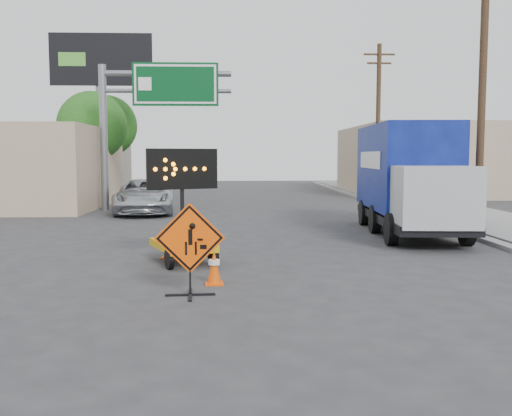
{
  "coord_description": "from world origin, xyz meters",
  "views": [
    {
      "loc": [
        -0.35,
        -9.18,
        2.57
      ],
      "look_at": [
        0.09,
        2.56,
        1.5
      ],
      "focal_mm": 40.0,
      "sensor_mm": 36.0,
      "label": 1
    }
  ],
  "objects": [
    {
      "name": "cone_e",
      "position": [
        -1.64,
        9.23,
        0.35
      ],
      "size": [
        0.42,
        0.42,
        0.7
      ],
      "rotation": [
        0.0,
        0.0,
        -0.22
      ],
      "color": "#EF4D05",
      "rests_on": "ground"
    },
    {
      "name": "cone_c",
      "position": [
        -1.33,
        6.79,
        0.31
      ],
      "size": [
        0.39,
        0.39,
        0.63
      ],
      "rotation": [
        0.0,
        0.0,
        -0.28
      ],
      "color": "#EF4D05",
      "rests_on": "ground"
    },
    {
      "name": "utility_pole_far",
      "position": [
        8.0,
        24.0,
        4.68
      ],
      "size": [
        1.8,
        0.26,
        9.0
      ],
      "color": "#442F1D",
      "rests_on": "ground"
    },
    {
      "name": "cone_a",
      "position": [
        -0.77,
        2.1,
        0.36
      ],
      "size": [
        0.39,
        0.39,
        0.71
      ],
      "rotation": [
        0.0,
        0.0,
        0.07
      ],
      "color": "#EF4D05",
      "rests_on": "ground"
    },
    {
      "name": "pickup_truck",
      "position": [
        -4.42,
        16.57,
        0.76
      ],
      "size": [
        3.12,
        5.74,
        1.53
      ],
      "primitive_type": "imported",
      "rotation": [
        0.0,
        0.0,
        0.11
      ],
      "color": "#B9BBC1",
      "rests_on": "ground"
    },
    {
      "name": "tree_left_far",
      "position": [
        -9.0,
        30.0,
        4.6
      ],
      "size": [
        4.1,
        4.1,
        6.66
      ],
      "color": "#442F1D",
      "rests_on": "ground"
    },
    {
      "name": "billboard",
      "position": [
        -8.35,
        25.87,
        7.35
      ],
      "size": [
        6.1,
        0.54,
        9.85
      ],
      "color": "slate",
      "rests_on": "ground"
    },
    {
      "name": "building_right_far",
      "position": [
        13.0,
        30.0,
        2.3
      ],
      "size": [
        10.0,
        14.0,
        4.6
      ],
      "primitive_type": "cube",
      "color": "tan",
      "rests_on": "ground"
    },
    {
      "name": "box_truck",
      "position": [
        5.38,
        9.44,
        1.64
      ],
      "size": [
        2.81,
        7.72,
        3.61
      ],
      "rotation": [
        0.0,
        0.0,
        -0.06
      ],
      "color": "black",
      "rests_on": "ground"
    },
    {
      "name": "cone_d",
      "position": [
        -1.97,
        8.12,
        0.4
      ],
      "size": [
        0.43,
        0.43,
        0.8
      ],
      "rotation": [
        0.0,
        0.0,
        0.05
      ],
      "color": "#EF4D05",
      "rests_on": "ground"
    },
    {
      "name": "curb_right",
      "position": [
        7.2,
        15.0,
        0.06
      ],
      "size": [
        0.4,
        60.0,
        0.12
      ],
      "primitive_type": "cube",
      "color": "gray",
      "rests_on": "ground"
    },
    {
      "name": "construction_sign",
      "position": [
        -1.18,
        1.18,
        0.91
      ],
      "size": [
        1.3,
        0.92,
        1.73
      ],
      "rotation": [
        0.0,
        0.0,
        0.06
      ],
      "color": "black",
      "rests_on": "ground"
    },
    {
      "name": "ground",
      "position": [
        0.0,
        0.0,
        0.0
      ],
      "size": [
        100.0,
        100.0,
        0.0
      ],
      "primitive_type": "plane",
      "color": "#2D2D30",
      "rests_on": "ground"
    },
    {
      "name": "tree_left_near",
      "position": [
        -8.0,
        22.0,
        4.16
      ],
      "size": [
        3.71,
        3.71,
        6.03
      ],
      "color": "#442F1D",
      "rests_on": "ground"
    },
    {
      "name": "sidewalk_right",
      "position": [
        9.5,
        15.0,
        0.07
      ],
      "size": [
        4.0,
        60.0,
        0.15
      ],
      "primitive_type": "cube",
      "color": "gray",
      "rests_on": "ground"
    },
    {
      "name": "cone_b",
      "position": [
        -2.01,
        5.16,
        0.38
      ],
      "size": [
        0.44,
        0.44,
        0.77
      ],
      "rotation": [
        0.0,
        0.0,
        -0.15
      ],
      "color": "#EF4D05",
      "rests_on": "ground"
    },
    {
      "name": "arrow_board",
      "position": [
        -1.62,
        4.48,
        0.62
      ],
      "size": [
        1.81,
        2.22,
        2.75
      ],
      "rotation": [
        0.0,
        0.0,
        0.4
      ],
      "color": "#C5940A",
      "rests_on": "ground"
    },
    {
      "name": "storefront_left_far",
      "position": [
        -15.0,
        34.0,
        2.2
      ],
      "size": [
        12.0,
        10.0,
        4.4
      ],
      "primitive_type": "cube",
      "color": "gray",
      "rests_on": "ground"
    },
    {
      "name": "utility_pole_near",
      "position": [
        8.0,
        10.0,
        4.68
      ],
      "size": [
        1.8,
        0.26,
        9.0
      ],
      "color": "#442F1D",
      "rests_on": "ground"
    },
    {
      "name": "highway_gantry",
      "position": [
        -4.43,
        17.96,
        5.07
      ],
      "size": [
        6.18,
        0.38,
        6.9
      ],
      "color": "slate",
      "rests_on": "ground"
    }
  ]
}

